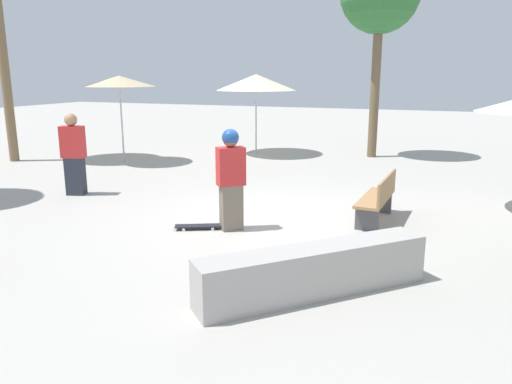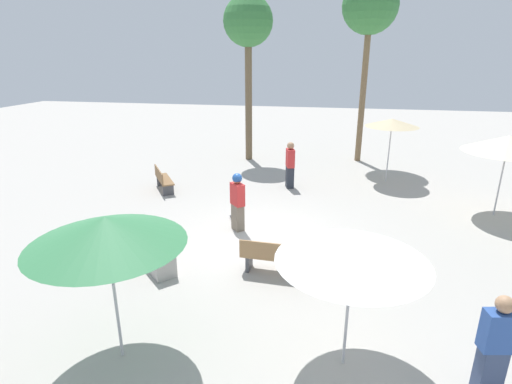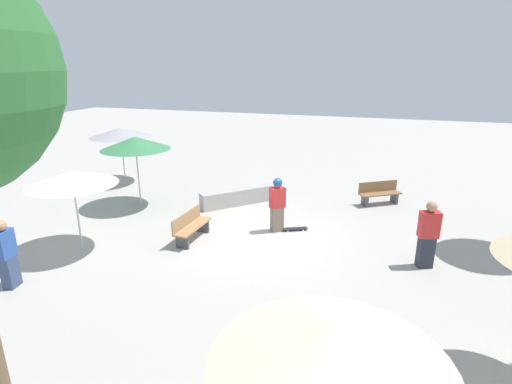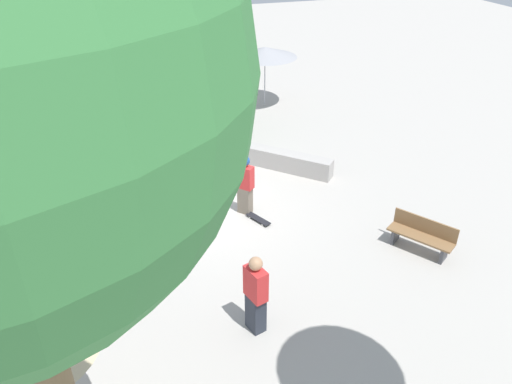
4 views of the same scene
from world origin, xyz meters
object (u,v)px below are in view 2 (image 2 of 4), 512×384
at_px(bystander_far, 290,165).
at_px(bench_far, 274,257).
at_px(shade_umbrella_cream, 508,144).
at_px(shade_umbrella_tan, 392,123).
at_px(shade_umbrella_white, 353,250).
at_px(shade_umbrella_green, 106,231).
at_px(skateboard, 235,220).
at_px(palm_tree_right, 370,8).
at_px(bench_near, 163,180).
at_px(palm_tree_left, 248,25).
at_px(bystander_watching, 495,346).
at_px(skater_main, 238,200).
at_px(concrete_ledge, 144,244).

bearing_deg(bystander_far, bench_far, 166.39).
xyz_separation_m(shade_umbrella_cream, bystander_far, (6.78, -1.60, -1.44)).
bearing_deg(shade_umbrella_tan, shade_umbrella_white, 80.21).
bearing_deg(bystander_far, shade_umbrella_green, 152.67).
bearing_deg(shade_umbrella_cream, skateboard, 14.70).
height_order(skateboard, palm_tree_right, palm_tree_right).
bearing_deg(palm_tree_right, shade_umbrella_cream, 121.88).
relative_size(bench_near, bench_far, 0.97).
height_order(bench_near, bench_far, same).
xyz_separation_m(shade_umbrella_green, palm_tree_right, (-4.59, -14.50, 4.45)).
bearing_deg(palm_tree_left, shade_umbrella_tan, 157.45).
height_order(palm_tree_left, bystander_far, palm_tree_left).
relative_size(shade_umbrella_white, bystander_watching, 1.41).
relative_size(bench_far, palm_tree_right, 0.20).
relative_size(shade_umbrella_cream, bystander_far, 1.45).
distance_m(skater_main, bystander_far, 4.38).
bearing_deg(shade_umbrella_white, shade_umbrella_green, 8.05).
bearing_deg(shade_umbrella_green, palm_tree_left, -87.20).
distance_m(bench_near, shade_umbrella_cream, 11.61).
relative_size(shade_umbrella_green, shade_umbrella_cream, 0.99).
bearing_deg(palm_tree_left, skater_main, 99.69).
bearing_deg(bystander_far, palm_tree_right, -46.96).
distance_m(shade_umbrella_green, bystander_far, 9.97).
height_order(palm_tree_left, palm_tree_right, palm_tree_right).
relative_size(bench_near, shade_umbrella_white, 0.66).
distance_m(concrete_ledge, shade_umbrella_white, 6.04).
height_order(bench_near, shade_umbrella_cream, shade_umbrella_cream).
bearing_deg(palm_tree_left, concrete_ledge, 86.83).
distance_m(shade_umbrella_cream, palm_tree_right, 8.77).
bearing_deg(skateboard, shade_umbrella_cream, -101.32).
bearing_deg(shade_umbrella_tan, bystander_far, 21.45).
bearing_deg(shade_umbrella_green, bystander_watching, -176.63).
xyz_separation_m(shade_umbrella_green, bystander_far, (-1.80, -9.69, -1.46)).
height_order(shade_umbrella_white, palm_tree_left, palm_tree_left).
distance_m(shade_umbrella_white, bystander_watching, 2.49).
height_order(skater_main, shade_umbrella_green, shade_umbrella_green).
distance_m(shade_umbrella_green, bystander_watching, 6.07).
xyz_separation_m(shade_umbrella_cream, bystander_watching, (2.71, 7.75, -1.50)).
xyz_separation_m(palm_tree_left, bystander_watching, (-6.54, 13.42, -5.30)).
height_order(shade_umbrella_green, bystander_far, shade_umbrella_green).
distance_m(skater_main, concrete_ledge, 2.89).
distance_m(concrete_ledge, shade_umbrella_green, 4.20).
distance_m(palm_tree_left, palm_tree_right, 5.36).
distance_m(shade_umbrella_cream, shade_umbrella_white, 8.99).
distance_m(bench_near, shade_umbrella_white, 10.43).
bearing_deg(bystander_far, bystander_watching, -173.30).
relative_size(skateboard, shade_umbrella_cream, 0.31).
xyz_separation_m(bench_near, palm_tree_right, (-7.46, -6.07, 6.37)).
bearing_deg(skateboard, bench_far, -175.92).
distance_m(skateboard, shade_umbrella_green, 6.43).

